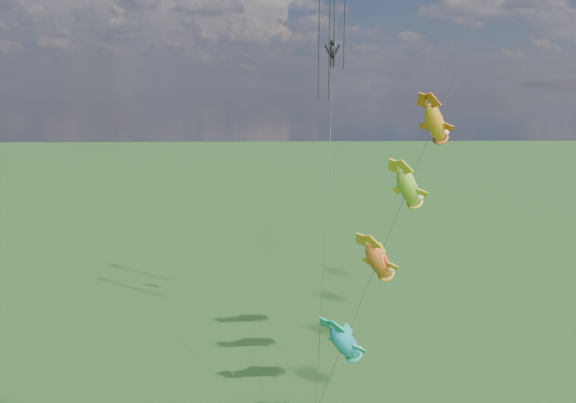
{
  "coord_description": "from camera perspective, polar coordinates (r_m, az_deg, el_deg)",
  "views": [
    {
      "loc": [
        10.55,
        -18.0,
        16.57
      ],
      "look_at": [
        11.44,
        10.82,
        10.58
      ],
      "focal_mm": 35.0,
      "sensor_mm": 36.0,
      "label": 1
    }
  ],
  "objects": [
    {
      "name": "fish_windsock_rig",
      "position": [
        28.82,
        10.66,
        -2.23
      ],
      "size": [
        10.36,
        12.3,
        17.28
      ],
      "rotation": [
        0.0,
        0.0,
        -0.37
      ],
      "color": "brown",
      "rests_on": "ground"
    },
    {
      "name": "parafoil_rig",
      "position": [
        35.64,
        4.51,
        16.32
      ],
      "size": [
        3.55,
        17.34,
        26.22
      ],
      "rotation": [
        0.0,
        0.0,
        -0.08
      ],
      "color": "brown",
      "rests_on": "ground"
    }
  ]
}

